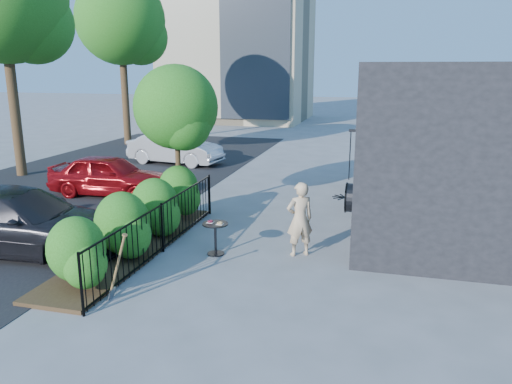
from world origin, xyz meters
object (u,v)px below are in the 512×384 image
(patio_tree, at_px, (178,113))
(car_darkgrey, at_px, (19,221))
(street_tree_near, at_px, (3,7))
(woman, at_px, (300,219))
(car_silver, at_px, (175,148))
(cafe_table, at_px, (215,233))
(street_tree_far, at_px, (122,25))
(car_red, at_px, (109,175))
(shovel, at_px, (117,270))

(patio_tree, bearing_deg, car_darkgrey, -123.18)
(street_tree_near, relative_size, woman, 5.17)
(street_tree_near, relative_size, car_silver, 2.08)
(cafe_table, distance_m, woman, 1.82)
(street_tree_near, bearing_deg, car_darkgrey, -50.94)
(street_tree_far, bearing_deg, woman, -49.76)
(street_tree_near, height_order, cafe_table, street_tree_near)
(street_tree_far, distance_m, car_silver, 8.23)
(woman, bearing_deg, car_darkgrey, -18.36)
(street_tree_far, relative_size, car_red, 2.21)
(woman, distance_m, car_darkgrey, 6.05)
(street_tree_far, relative_size, woman, 5.17)
(street_tree_far, distance_m, cafe_table, 17.67)
(street_tree_near, distance_m, shovel, 13.15)
(street_tree_near, distance_m, woman, 13.55)
(cafe_table, relative_size, car_darkgrey, 0.16)
(car_darkgrey, bearing_deg, shovel, -121.04)
(car_red, height_order, car_silver, car_silver)
(patio_tree, distance_m, car_darkgrey, 4.65)
(patio_tree, bearing_deg, street_tree_far, 124.51)
(cafe_table, distance_m, car_red, 6.34)
(patio_tree, distance_m, street_tree_far, 13.95)
(street_tree_near, relative_size, car_red, 2.21)
(street_tree_far, height_order, woman, street_tree_far)
(patio_tree, relative_size, street_tree_far, 0.48)
(car_red, relative_size, car_darkgrey, 0.79)
(patio_tree, xyz_separation_m, cafe_table, (1.89, -2.61, -2.28))
(patio_tree, bearing_deg, shovel, -79.07)
(car_silver, bearing_deg, woman, -134.82)
(car_silver, bearing_deg, street_tree_far, 54.36)
(street_tree_far, xyz_separation_m, cafe_table, (9.59, -13.81, -5.44))
(street_tree_near, relative_size, cafe_table, 11.15)
(patio_tree, bearing_deg, street_tree_near, 157.43)
(shovel, relative_size, car_silver, 0.31)
(cafe_table, xyz_separation_m, car_red, (-4.89, 4.03, 0.16))
(patio_tree, bearing_deg, car_silver, 114.74)
(patio_tree, relative_size, car_silver, 0.99)
(cafe_table, height_order, car_darkgrey, car_darkgrey)
(car_red, xyz_separation_m, car_silver, (-0.14, 5.40, 0.02))
(woman, height_order, car_darkgrey, woman)
(cafe_table, relative_size, shovel, 0.59)
(shovel, height_order, car_red, car_red)
(shovel, relative_size, car_red, 0.33)
(street_tree_far, height_order, car_silver, street_tree_far)
(cafe_table, distance_m, car_silver, 10.69)
(car_red, xyz_separation_m, car_darkgrey, (0.72, -4.90, 0.05))
(street_tree_far, bearing_deg, car_red, -64.34)
(patio_tree, distance_m, car_silver, 7.80)
(woman, xyz_separation_m, car_silver, (-6.78, 9.01, -0.15))
(woman, height_order, shovel, woman)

